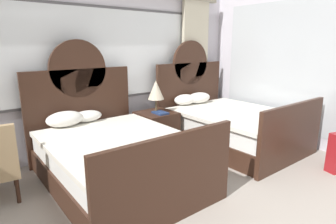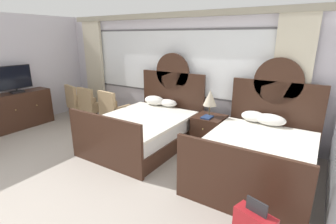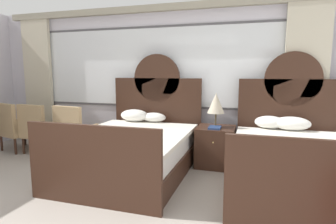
{
  "view_description": "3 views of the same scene",
  "coord_description": "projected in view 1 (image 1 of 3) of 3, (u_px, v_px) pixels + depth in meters",
  "views": [
    {
      "loc": [
        -1.42,
        -0.28,
        1.74
      ],
      "look_at": [
        0.91,
        2.67,
        0.83
      ],
      "focal_mm": 29.81,
      "sensor_mm": 36.0,
      "label": 1
    },
    {
      "loc": [
        3.11,
        -1.05,
        2.17
      ],
      "look_at": [
        0.78,
        2.58,
        0.86
      ],
      "focal_mm": 26.66,
      "sensor_mm": 36.0,
      "label": 2
    },
    {
      "loc": [
        1.78,
        -0.96,
        1.5
      ],
      "look_at": [
        0.76,
        2.4,
        0.99
      ],
      "focal_mm": 29.79,
      "sensor_mm": 36.0,
      "label": 3
    }
  ],
  "objects": [
    {
      "name": "wall_back_window",
      "position": [
        66.0,
        66.0,
        4.19
      ],
      "size": [
        6.71,
        0.22,
        2.7
      ],
      "color": "silver",
      "rests_on": "ground_plane"
    },
    {
      "name": "wall_right_mirror",
      "position": [
        324.0,
        69.0,
        4.51
      ],
      "size": [
        0.08,
        4.6,
        2.7
      ],
      "color": "silver",
      "rests_on": "ground_plane"
    },
    {
      "name": "bed_near_window",
      "position": [
        114.0,
        155.0,
        3.57
      ],
      "size": [
        1.64,
        2.25,
        1.82
      ],
      "color": "#382116",
      "rests_on": "ground_plane"
    },
    {
      "name": "bed_near_mirror",
      "position": [
        229.0,
        124.0,
        4.94
      ],
      "size": [
        1.64,
        2.25,
        1.82
      ],
      "color": "#382116",
      "rests_on": "ground_plane"
    },
    {
      "name": "nightstand_between_beds",
      "position": [
        156.0,
        130.0,
        4.76
      ],
      "size": [
        0.59,
        0.61,
        0.63
      ],
      "color": "#382116",
      "rests_on": "ground_plane"
    },
    {
      "name": "table_lamp_on_nightstand",
      "position": [
        156.0,
        90.0,
        4.58
      ],
      "size": [
        0.27,
        0.27,
        0.54
      ],
      "color": "brown",
      "rests_on": "nightstand_between_beds"
    },
    {
      "name": "book_on_nightstand",
      "position": [
        160.0,
        113.0,
        4.59
      ],
      "size": [
        0.18,
        0.26,
        0.03
      ],
      "color": "navy",
      "rests_on": "nightstand_between_beds"
    }
  ]
}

